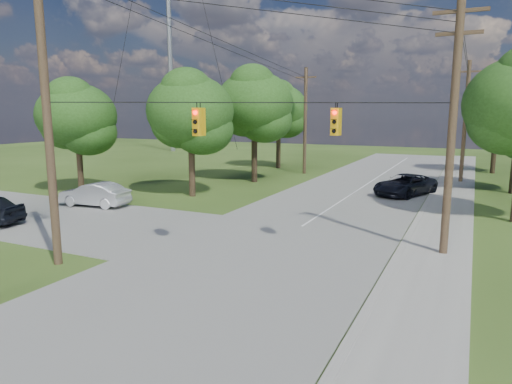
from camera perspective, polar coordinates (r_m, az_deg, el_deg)
The scene contains 16 objects.
ground at distance 16.27m, azimuth -13.61°, elevation -11.36°, with size 140.00×140.00×0.00m, color #334B19.
main_road at distance 19.26m, azimuth 0.63°, elevation -7.65°, with size 10.00×100.00×0.03m, color gray.
sidewalk_east at distance 17.66m, azimuth 21.07°, elevation -9.83°, with size 2.60×100.00×0.12m, color #A8A69D.
pole_sw at distance 18.74m, azimuth -24.78°, elevation 10.25°, with size 2.00×0.32×12.00m.
pole_ne at distance 19.68m, azimuth 23.37°, elevation 8.07°, with size 2.00×0.32×10.50m.
pole_north_e at distance 41.67m, azimuth 24.68°, elevation 8.05°, with size 2.00×0.32×10.00m.
pole_north_w at distance 44.19m, azimuth 6.17°, elevation 8.94°, with size 2.00×0.32×10.00m.
power_lines at distance 24.85m, azimuth 6.26°, elevation 17.54°, with size 13.93×29.62×4.93m.
traffic_signals at distance 17.62m, azimuth 1.53°, elevation 8.84°, with size 4.91×3.27×1.05m.
tree_w_near at distance 32.02m, azimuth -8.19°, elevation 9.98°, with size 6.00×6.00×8.40m.
tree_w_mid at distance 38.50m, azimuth -0.21°, elevation 11.02°, with size 6.40×6.40×9.22m.
tree_w_far at distance 48.43m, azimuth 2.86°, elevation 10.38°, with size 6.00×6.00×8.73m.
tree_e_far at distance 49.69m, azimuth 27.97°, elevation 8.87°, with size 5.80×5.80×8.32m.
tree_cross_n at distance 35.30m, azimuth -21.51°, elevation 8.84°, with size 5.60×5.60×7.91m.
car_cross_silver at distance 30.27m, azimuth -19.54°, elevation -0.27°, with size 1.58×4.52×1.49m, color silver.
car_main_north at distance 34.02m, azimuth 18.13°, elevation 0.86°, with size 2.46×5.35×1.49m, color black.
Camera 1 is at (9.74, -11.66, 5.82)m, focal length 32.00 mm.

